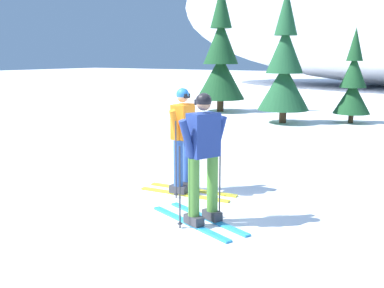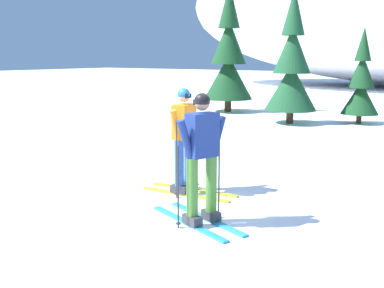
% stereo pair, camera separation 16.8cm
% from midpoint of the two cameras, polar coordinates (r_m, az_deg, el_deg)
% --- Properties ---
extents(ground_plane, '(120.00, 120.00, 0.00)m').
position_cam_midpoint_polar(ground_plane, '(6.59, -3.86, -8.91)').
color(ground_plane, white).
extents(skier_navy_jacket, '(1.65, 0.94, 1.75)m').
position_cam_midpoint_polar(skier_navy_jacket, '(6.07, 0.57, -1.61)').
color(skier_navy_jacket, '#2893CC').
rests_on(skier_navy_jacket, ground).
extents(skier_orange_jacket, '(1.61, 0.77, 1.71)m').
position_cam_midpoint_polar(skier_orange_jacket, '(7.51, -1.72, 0.60)').
color(skier_orange_jacket, gold).
rests_on(skier_orange_jacket, ground).
extents(pine_tree_far_left, '(1.94, 1.94, 5.03)m').
position_cam_midpoint_polar(pine_tree_far_left, '(18.79, 3.29, 10.40)').
color(pine_tree_far_left, '#47301E').
rests_on(pine_tree_far_left, ground).
extents(pine_tree_center_left, '(1.69, 1.69, 4.38)m').
position_cam_midpoint_polar(pine_tree_center_left, '(15.75, 10.96, 9.18)').
color(pine_tree_center_left, '#47301E').
rests_on(pine_tree_center_left, ground).
extents(pine_tree_center, '(1.21, 1.21, 3.13)m').
position_cam_midpoint_polar(pine_tree_center, '(16.37, 18.85, 7.02)').
color(pine_tree_center, '#47301E').
rests_on(pine_tree_center, ground).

